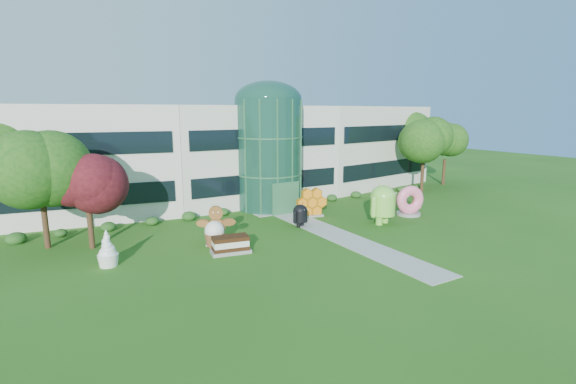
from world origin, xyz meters
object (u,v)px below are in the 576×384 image
android_green (383,201)px  gingerbread (216,225)px  android_black (300,214)px  donut (409,200)px

android_green → gingerbread: android_green is taller
android_black → donut: donut is taller
android_green → gingerbread: (-13.21, 1.79, -0.48)m
donut → gingerbread: bearing=-166.8°
android_green → android_black: android_green is taller
android_green → donut: (3.91, 0.92, -0.50)m
android_green → android_black: size_ratio=1.76×
android_black → gingerbread: (-7.15, -0.80, 0.31)m
gingerbread → donut: bearing=18.1°
gingerbread → android_green: bearing=13.4°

